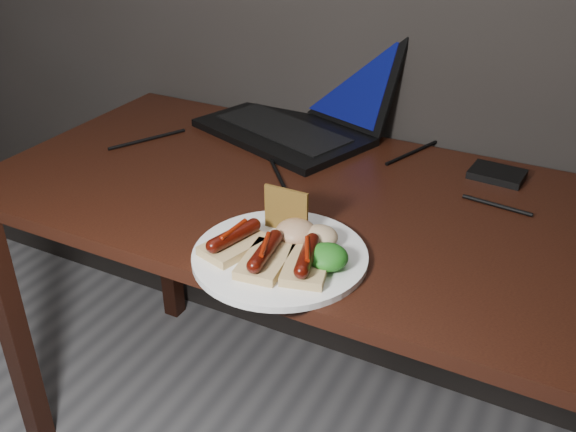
{
  "coord_description": "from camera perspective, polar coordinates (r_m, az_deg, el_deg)",
  "views": [
    {
      "loc": [
        0.49,
        0.32,
        1.36
      ],
      "look_at": [
        0.05,
        1.16,
        0.82
      ],
      "focal_mm": 40.0,
      "sensor_mm": 36.0,
      "label": 1
    }
  ],
  "objects": [
    {
      "name": "coleslaw_mound",
      "position": [
        1.12,
        2.83,
        -1.86
      ],
      "size": [
        0.06,
        0.06,
        0.04
      ],
      "primitive_type": "ellipsoid",
      "color": "beige",
      "rests_on": "plate"
    },
    {
      "name": "plate",
      "position": [
        1.11,
        -0.72,
        -3.56
      ],
      "size": [
        0.38,
        0.38,
        0.01
      ],
      "primitive_type": "cylinder",
      "rotation": [
        0.0,
        0.0,
        -0.32
      ],
      "color": "white",
      "rests_on": "desk"
    },
    {
      "name": "hard_drive",
      "position": [
        1.46,
        18.1,
        3.56
      ],
      "size": [
        0.12,
        0.09,
        0.02
      ],
      "primitive_type": "cube",
      "rotation": [
        0.0,
        0.0,
        -0.07
      ],
      "color": "black",
      "rests_on": "desk"
    },
    {
      "name": "laptop",
      "position": [
        1.62,
        1.07,
        9.49
      ],
      "size": [
        0.5,
        0.45,
        0.25
      ],
      "color": "black",
      "rests_on": "desk"
    },
    {
      "name": "salsa_mound",
      "position": [
        1.13,
        0.71,
        -1.41
      ],
      "size": [
        0.07,
        0.07,
        0.04
      ],
      "primitive_type": "ellipsoid",
      "color": "maroon",
      "rests_on": "plate"
    },
    {
      "name": "bread_sausage_left",
      "position": [
        1.11,
        -4.8,
        -2.23
      ],
      "size": [
        0.1,
        0.13,
        0.04
      ],
      "color": "#E3C085",
      "rests_on": "plate"
    },
    {
      "name": "salad_greens",
      "position": [
        1.06,
        3.51,
        -3.66
      ],
      "size": [
        0.07,
        0.07,
        0.04
      ],
      "primitive_type": "ellipsoid",
      "color": "#185E12",
      "rests_on": "plate"
    },
    {
      "name": "crispbread",
      "position": [
        1.15,
        -0.16,
        0.53
      ],
      "size": [
        0.09,
        0.01,
        0.08
      ],
      "primitive_type": "cube",
      "color": "olive",
      "rests_on": "plate"
    },
    {
      "name": "bread_sausage_right",
      "position": [
        1.05,
        1.69,
        -4.02
      ],
      "size": [
        0.1,
        0.13,
        0.04
      ],
      "color": "#E3C085",
      "rests_on": "plate"
    },
    {
      "name": "desk",
      "position": [
        1.36,
        2.3,
        -1.32
      ],
      "size": [
        1.4,
        0.7,
        0.75
      ],
      "color": "#33180C",
      "rests_on": "ground"
    },
    {
      "name": "bread_sausage_center",
      "position": [
        1.06,
        -2.04,
        -3.63
      ],
      "size": [
        0.08,
        0.12,
        0.04
      ],
      "color": "#E3C085",
      "rests_on": "plate"
    },
    {
      "name": "desk_cables",
      "position": [
        1.45,
        2.77,
        4.83
      ],
      "size": [
        0.94,
        0.44,
        0.01
      ],
      "color": "black",
      "rests_on": "desk"
    }
  ]
}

